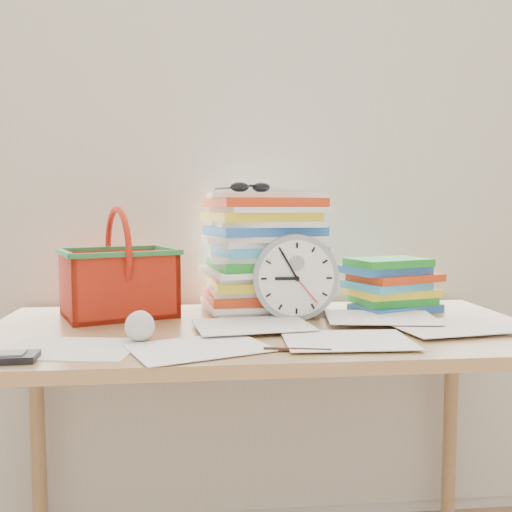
{
  "coord_description": "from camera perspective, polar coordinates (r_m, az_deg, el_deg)",
  "views": [
    {
      "loc": [
        -0.17,
        0.17,
        1.05
      ],
      "look_at": [
        -0.02,
        1.6,
        0.93
      ],
      "focal_mm": 40.0,
      "sensor_mm": 36.0,
      "label": 1
    }
  ],
  "objects": [
    {
      "name": "book_stack",
      "position": [
        1.72,
        13.28,
        -2.81
      ],
      "size": [
        0.31,
        0.27,
        0.16
      ],
      "primitive_type": null,
      "rotation": [
        0.0,
        0.0,
        0.32
      ],
      "color": "white",
      "rests_on": "desk"
    },
    {
      "name": "sunglasses",
      "position": [
        1.62,
        -0.56,
        6.92
      ],
      "size": [
        0.17,
        0.16,
        0.03
      ],
      "primitive_type": null,
      "rotation": [
        0.0,
        0.0,
        0.38
      ],
      "color": "black",
      "rests_on": "paper_stack"
    },
    {
      "name": "paper_stack",
      "position": [
        1.67,
        0.78,
        0.38
      ],
      "size": [
        0.38,
        0.33,
        0.35
      ],
      "primitive_type": null,
      "rotation": [
        0.0,
        0.0,
        0.14
      ],
      "color": "white",
      "rests_on": "desk"
    },
    {
      "name": "pen",
      "position": [
        1.22,
        4.17,
        -9.35
      ],
      "size": [
        0.14,
        0.04,
        0.01
      ],
      "primitive_type": "cylinder",
      "rotation": [
        0.0,
        1.57,
        -0.21
      ],
      "color": "black",
      "rests_on": "desk"
    },
    {
      "name": "basket",
      "position": [
        1.63,
        -13.61,
        -0.66
      ],
      "size": [
        0.36,
        0.32,
        0.3
      ],
      "primitive_type": null,
      "rotation": [
        0.0,
        0.0,
        0.37
      ],
      "color": "red",
      "rests_on": "desk"
    },
    {
      "name": "crumpled_ball",
      "position": [
        1.33,
        -11.56,
        -6.86
      ],
      "size": [
        0.07,
        0.07,
        0.07
      ],
      "primitive_type": "sphere",
      "color": "silver",
      "rests_on": "desk"
    },
    {
      "name": "curtain",
      "position": [
        1.83,
        -0.67,
        12.61
      ],
      "size": [
        2.4,
        0.01,
        2.5
      ],
      "primitive_type": "cube",
      "color": "beige",
      "rests_on": "room_shell"
    },
    {
      "name": "desk",
      "position": [
        1.49,
        0.74,
        -9.88
      ],
      "size": [
        1.4,
        0.7,
        0.75
      ],
      "color": "#967246",
      "rests_on": "ground"
    },
    {
      "name": "scattered_papers",
      "position": [
        1.47,
        0.74,
        -6.83
      ],
      "size": [
        1.26,
        0.42,
        0.02
      ],
      "primitive_type": null,
      "color": "white",
      "rests_on": "desk"
    },
    {
      "name": "clock",
      "position": [
        1.54,
        3.92,
        -2.12
      ],
      "size": [
        0.23,
        0.05,
        0.23
      ],
      "primitive_type": "cylinder",
      "rotation": [
        1.57,
        0.0,
        0.0
      ],
      "color": "gray",
      "rests_on": "desk"
    }
  ]
}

